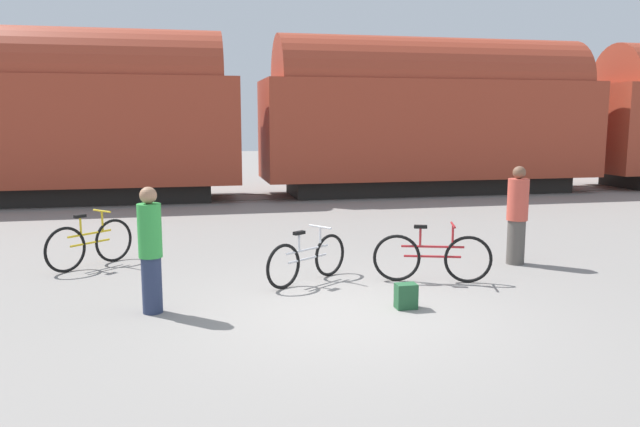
{
  "coord_description": "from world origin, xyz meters",
  "views": [
    {
      "loc": [
        -2.05,
        -7.69,
        2.54
      ],
      "look_at": [
        -0.07,
        1.44,
        1.1
      ],
      "focal_mm": 35.0,
      "sensor_mm": 36.0,
      "label": 1
    }
  ],
  "objects": [
    {
      "name": "ground_plane",
      "position": [
        0.0,
        0.0,
        0.0
      ],
      "size": [
        80.0,
        80.0,
        0.0
      ],
      "primitive_type": "plane",
      "color": "gray"
    },
    {
      "name": "freight_train",
      "position": [
        -0.0,
        12.21,
        2.69
      ],
      "size": [
        47.69,
        3.0,
        5.15
      ],
      "color": "black",
      "rests_on": "ground_plane"
    },
    {
      "name": "rail_near",
      "position": [
        0.0,
        11.49,
        0.01
      ],
      "size": [
        59.69,
        0.07,
        0.01
      ],
      "primitive_type": "cube",
      "color": "#4C4238",
      "rests_on": "ground_plane"
    },
    {
      "name": "rail_far",
      "position": [
        0.0,
        12.93,
        0.01
      ],
      "size": [
        59.69,
        0.07,
        0.01
      ],
      "primitive_type": "cube",
      "color": "#4C4238",
      "rests_on": "ground_plane"
    },
    {
      "name": "bicycle_yellow",
      "position": [
        -3.68,
        3.36,
        0.4
      ],
      "size": [
        1.29,
        1.21,
        0.96
      ],
      "color": "black",
      "rests_on": "ground_plane"
    },
    {
      "name": "bicycle_silver",
      "position": [
        -0.24,
        1.58,
        0.37
      ],
      "size": [
        1.44,
        1.04,
        0.85
      ],
      "color": "black",
      "rests_on": "ground_plane"
    },
    {
      "name": "bicycle_maroon",
      "position": [
        1.66,
        1.18,
        0.39
      ],
      "size": [
        1.77,
        0.62,
        0.92
      ],
      "color": "black",
      "rests_on": "ground_plane"
    },
    {
      "name": "person_in_green",
      "position": [
        -2.52,
        0.51,
        0.85
      ],
      "size": [
        0.31,
        0.31,
        1.67
      ],
      "rotation": [
        0.0,
        0.0,
        2.16
      ],
      "color": "#283351",
      "rests_on": "ground_plane"
    },
    {
      "name": "person_in_red",
      "position": [
        3.56,
        2.03,
        0.86
      ],
      "size": [
        0.36,
        0.36,
        1.72
      ],
      "rotation": [
        0.0,
        0.0,
        3.68
      ],
      "color": "#514C47",
      "rests_on": "ground_plane"
    },
    {
      "name": "backpack",
      "position": [
        0.8,
        -0.02,
        0.17
      ],
      "size": [
        0.28,
        0.2,
        0.34
      ],
      "color": "#235633",
      "rests_on": "ground_plane"
    }
  ]
}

